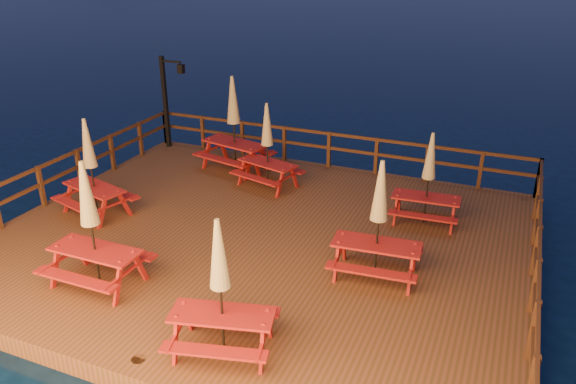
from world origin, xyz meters
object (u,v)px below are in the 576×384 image
object	(u,v)px
picnic_table_2	(267,144)
picnic_table_0	(428,177)
lamp_post	(169,94)
picnic_table_1	(91,223)

from	to	relation	value
picnic_table_2	picnic_table_0	bearing A→B (deg)	7.97
picnic_table_0	picnic_table_2	world-z (taller)	picnic_table_2
lamp_post	picnic_table_2	world-z (taller)	lamp_post
lamp_post	picnic_table_0	size ratio (longest dim) A/B	1.32
lamp_post	picnic_table_2	distance (m)	4.71
lamp_post	picnic_table_0	world-z (taller)	lamp_post
lamp_post	picnic_table_0	xyz separation A→B (m)	(8.77, -2.35, -0.61)
lamp_post	picnic_table_2	bearing A→B (deg)	-22.51
lamp_post	picnic_table_1	xyz separation A→B (m)	(3.31, -7.60, -0.44)
picnic_table_2	picnic_table_1	bearing A→B (deg)	-84.69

